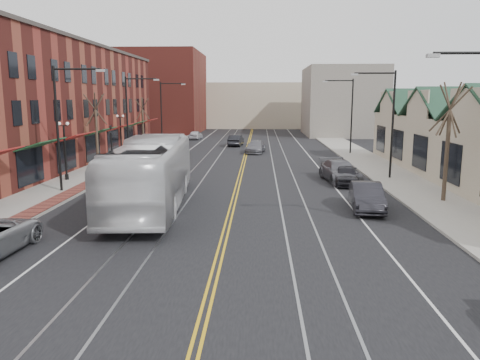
# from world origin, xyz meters

# --- Properties ---
(ground) EXTENTS (160.00, 160.00, 0.00)m
(ground) POSITION_xyz_m (0.00, 0.00, 0.00)
(ground) COLOR black
(ground) RESTS_ON ground
(sidewalk_left) EXTENTS (4.00, 120.00, 0.15)m
(sidewalk_left) POSITION_xyz_m (-12.00, 20.00, 0.07)
(sidewalk_left) COLOR gray
(sidewalk_left) RESTS_ON ground
(sidewalk_right) EXTENTS (4.00, 120.00, 0.15)m
(sidewalk_right) POSITION_xyz_m (12.00, 20.00, 0.07)
(sidewalk_right) COLOR gray
(sidewalk_right) RESTS_ON ground
(building_left) EXTENTS (10.00, 50.00, 11.00)m
(building_left) POSITION_xyz_m (-19.00, 27.00, 5.50)
(building_left) COLOR maroon
(building_left) RESTS_ON ground
(backdrop_left) EXTENTS (14.00, 18.00, 14.00)m
(backdrop_left) POSITION_xyz_m (-16.00, 70.00, 7.00)
(backdrop_left) COLOR maroon
(backdrop_left) RESTS_ON ground
(backdrop_mid) EXTENTS (22.00, 14.00, 9.00)m
(backdrop_mid) POSITION_xyz_m (0.00, 85.00, 4.50)
(backdrop_mid) COLOR #B8A78D
(backdrop_mid) RESTS_ON ground
(backdrop_right) EXTENTS (12.00, 16.00, 11.00)m
(backdrop_right) POSITION_xyz_m (15.00, 65.00, 5.50)
(backdrop_right) COLOR slate
(backdrop_right) RESTS_ON ground
(streetlight_l_1) EXTENTS (3.33, 0.25, 8.00)m
(streetlight_l_1) POSITION_xyz_m (-11.05, 16.00, 5.03)
(streetlight_l_1) COLOR black
(streetlight_l_1) RESTS_ON sidewalk_left
(streetlight_l_2) EXTENTS (3.33, 0.25, 8.00)m
(streetlight_l_2) POSITION_xyz_m (-11.05, 32.00, 5.03)
(streetlight_l_2) COLOR black
(streetlight_l_2) RESTS_ON sidewalk_left
(streetlight_l_3) EXTENTS (3.33, 0.25, 8.00)m
(streetlight_l_3) POSITION_xyz_m (-11.05, 48.00, 5.03)
(streetlight_l_3) COLOR black
(streetlight_l_3) RESTS_ON sidewalk_left
(streetlight_r_1) EXTENTS (3.33, 0.25, 8.00)m
(streetlight_r_1) POSITION_xyz_m (11.05, 22.00, 5.03)
(streetlight_r_1) COLOR black
(streetlight_r_1) RESTS_ON sidewalk_right
(streetlight_r_2) EXTENTS (3.33, 0.25, 8.00)m
(streetlight_r_2) POSITION_xyz_m (11.05, 38.00, 5.03)
(streetlight_r_2) COLOR black
(streetlight_r_2) RESTS_ON sidewalk_right
(lamppost_l_2) EXTENTS (0.84, 0.28, 4.27)m
(lamppost_l_2) POSITION_xyz_m (-12.80, 20.00, 2.20)
(lamppost_l_2) COLOR black
(lamppost_l_2) RESTS_ON sidewalk_left
(lamppost_l_3) EXTENTS (0.84, 0.28, 4.27)m
(lamppost_l_3) POSITION_xyz_m (-12.80, 34.00, 2.20)
(lamppost_l_3) COLOR black
(lamppost_l_3) RESTS_ON sidewalk_left
(tree_left_near) EXTENTS (1.78, 1.37, 6.48)m
(tree_left_near) POSITION_xyz_m (-12.50, 26.00, 3.51)
(tree_left_near) COLOR #382B21
(tree_left_near) RESTS_ON sidewalk_left
(tree_left_far) EXTENTS (1.66, 1.28, 6.02)m
(tree_left_far) POSITION_xyz_m (-12.50, 42.00, 3.28)
(tree_left_far) COLOR #382B21
(tree_left_far) RESTS_ON sidewalk_left
(tree_right_mid) EXTENTS (1.90, 1.46, 6.93)m
(tree_right_mid) POSITION_xyz_m (12.50, 14.00, 3.75)
(tree_right_mid) COLOR #382B21
(tree_right_mid) RESTS_ON sidewalk_right
(traffic_signal) EXTENTS (0.18, 0.15, 3.80)m
(traffic_signal) POSITION_xyz_m (-10.60, 24.00, 2.35)
(traffic_signal) COLOR black
(traffic_signal) RESTS_ON sidewalk_left
(transit_bus) EXTENTS (4.28, 14.19, 3.90)m
(transit_bus) POSITION_xyz_m (-4.56, 12.06, 1.95)
(transit_bus) COLOR silver
(transit_bus) RESTS_ON ground
(parked_car_b) EXTENTS (2.06, 4.75, 1.52)m
(parked_car_b) POSITION_xyz_m (7.50, 11.93, 0.76)
(parked_car_b) COLOR #232228
(parked_car_b) RESTS_ON ground
(parked_car_c) EXTENTS (2.83, 5.68, 1.58)m
(parked_car_c) POSITION_xyz_m (7.50, 20.85, 0.79)
(parked_car_c) COLOR #5C5C63
(parked_car_c) RESTS_ON ground
(parked_car_d) EXTENTS (2.06, 4.25, 1.40)m
(parked_car_d) POSITION_xyz_m (7.73, 19.57, 0.70)
(parked_car_d) COLOR black
(parked_car_d) RESTS_ON ground
(distant_car_left) EXTENTS (1.94, 4.48, 1.43)m
(distant_car_left) POSITION_xyz_m (-1.56, 46.28, 0.72)
(distant_car_left) COLOR black
(distant_car_left) RESTS_ON ground
(distant_car_right) EXTENTS (2.53, 4.94, 1.37)m
(distant_car_right) POSITION_xyz_m (1.06, 38.75, 0.69)
(distant_car_right) COLOR slate
(distant_car_right) RESTS_ON ground
(distant_car_far) EXTENTS (1.89, 4.04, 1.34)m
(distant_car_far) POSITION_xyz_m (-7.99, 55.37, 0.67)
(distant_car_far) COLOR silver
(distant_car_far) RESTS_ON ground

